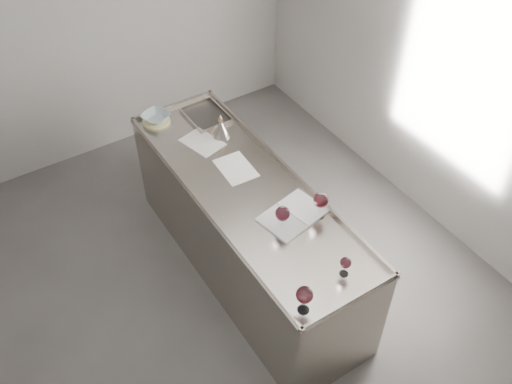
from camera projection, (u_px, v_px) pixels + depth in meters
room_shell at (202, 192)px, 3.45m from camera, size 4.54×5.04×2.84m
counter at (247, 231)px, 4.47m from camera, size 0.77×2.42×0.97m
wine_glass_left at (305, 295)px, 3.28m from camera, size 0.10×0.10×0.20m
wine_glass_middle at (283, 214)px, 3.76m from camera, size 0.10×0.10×0.20m
wine_glass_right at (321, 201)px, 3.84m from camera, size 0.11×0.11×0.21m
wine_glass_small at (346, 263)px, 3.51m from camera, size 0.07×0.07×0.15m
notebook at (293, 215)px, 3.94m from camera, size 0.49×0.38×0.02m
loose_paper_top at (236, 168)px, 4.30m from camera, size 0.25×0.35×0.00m
loose_paper_under at (202, 142)px, 4.52m from camera, size 0.30×0.37×0.00m
trivet at (156, 121)px, 4.71m from camera, size 0.24×0.24×0.02m
ceramic_bowl at (156, 117)px, 4.69m from camera, size 0.28×0.28×0.05m
wine_funnel at (221, 130)px, 4.54m from camera, size 0.15×0.15×0.21m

